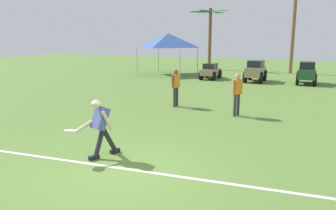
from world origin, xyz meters
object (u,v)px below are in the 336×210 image
(frisbee_in_flight, at_px, (70,131))
(palm_tree_left_of_centre, at_px, (294,19))
(palm_tree_far_left, at_px, (210,30))
(parked_car_slot_b, at_px, (256,70))
(frisbee_thrower, at_px, (101,125))
(parked_car_slot_c, at_px, (307,72))
(teammate_near_sideline, at_px, (176,84))
(event_tent, at_px, (168,40))
(teammate_midfield, at_px, (237,91))
(parked_car_slot_a, at_px, (211,71))

(frisbee_in_flight, height_order, palm_tree_left_of_centre, palm_tree_left_of_centre)
(frisbee_in_flight, bearing_deg, palm_tree_far_left, 100.94)
(parked_car_slot_b, bearing_deg, frisbee_thrower, -92.18)
(parked_car_slot_c, bearing_deg, parked_car_slot_b, -175.13)
(teammate_near_sideline, distance_m, event_tent, 12.62)
(frisbee_in_flight, bearing_deg, parked_car_slot_b, 86.49)
(frisbee_thrower, xyz_separation_m, teammate_midfield, (1.88, 5.61, 0.14))
(palm_tree_left_of_centre, relative_size, event_tent, 1.84)
(parked_car_slot_a, bearing_deg, parked_car_slot_b, -1.53)
(parked_car_slot_b, bearing_deg, palm_tree_far_left, 128.66)
(parked_car_slot_b, relative_size, palm_tree_left_of_centre, 0.34)
(frisbee_thrower, relative_size, palm_tree_left_of_centre, 0.21)
(event_tent, bearing_deg, parked_car_slot_b, -12.39)
(teammate_midfield, distance_m, parked_car_slot_a, 11.16)
(parked_car_slot_a, distance_m, palm_tree_far_left, 7.77)
(palm_tree_left_of_centre, bearing_deg, frisbee_thrower, -95.56)
(palm_tree_far_left, relative_size, palm_tree_left_of_centre, 0.79)
(palm_tree_far_left, bearing_deg, palm_tree_left_of_centre, -3.43)
(teammate_near_sideline, distance_m, palm_tree_far_left, 17.15)
(frisbee_in_flight, height_order, teammate_midfield, teammate_midfield)
(palm_tree_far_left, xyz_separation_m, palm_tree_left_of_centre, (7.06, -0.42, 0.77))
(teammate_near_sideline, height_order, palm_tree_far_left, palm_tree_far_left)
(parked_car_slot_a, height_order, palm_tree_far_left, palm_tree_far_left)
(palm_tree_far_left, distance_m, palm_tree_left_of_centre, 7.11)
(teammate_midfield, bearing_deg, parked_car_slot_c, 80.13)
(frisbee_thrower, relative_size, teammate_midfield, 0.91)
(teammate_midfield, distance_m, parked_car_slot_c, 10.60)
(teammate_midfield, bearing_deg, event_tent, 125.52)
(frisbee_in_flight, xyz_separation_m, parked_car_slot_c, (4.10, 16.63, -0.02))
(frisbee_in_flight, relative_size, parked_car_slot_a, 0.13)
(frisbee_thrower, xyz_separation_m, teammate_near_sideline, (-0.83, 6.20, 0.14))
(teammate_near_sideline, distance_m, palm_tree_left_of_centre, 16.66)
(teammate_near_sideline, xyz_separation_m, event_tent, (-5.67, 11.15, 1.70))
(frisbee_thrower, bearing_deg, parked_car_slot_a, 98.98)
(frisbee_thrower, height_order, parked_car_slot_c, frisbee_thrower)
(frisbee_in_flight, bearing_deg, parked_car_slot_c, 76.17)
(teammate_near_sideline, xyz_separation_m, palm_tree_left_of_centre, (2.99, 16.04, 3.34))
(palm_tree_left_of_centre, bearing_deg, event_tent, -150.54)
(parked_car_slot_a, distance_m, parked_car_slot_c, 6.21)
(parked_car_slot_c, bearing_deg, teammate_midfield, -99.87)
(teammate_midfield, relative_size, parked_car_slot_c, 0.65)
(parked_car_slot_a, height_order, palm_tree_left_of_centre, palm_tree_left_of_centre)
(parked_car_slot_a, bearing_deg, parked_car_slot_c, 1.67)
(frisbee_in_flight, xyz_separation_m, parked_car_slot_a, (-2.11, 16.45, -0.20))
(parked_car_slot_b, bearing_deg, palm_tree_left_of_centre, 76.39)
(frisbee_in_flight, bearing_deg, palm_tree_left_of_centre, 83.59)
(frisbee_in_flight, relative_size, teammate_midfield, 0.18)
(teammate_near_sideline, bearing_deg, event_tent, 116.94)
(parked_car_slot_b, bearing_deg, teammate_near_sideline, -98.49)
(frisbee_in_flight, distance_m, teammate_near_sideline, 6.79)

